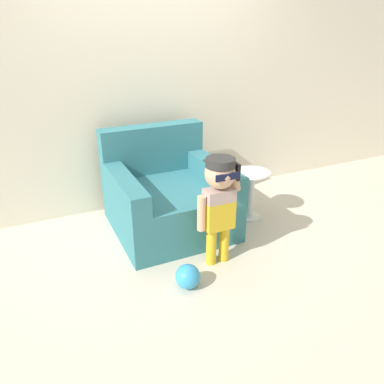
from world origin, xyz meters
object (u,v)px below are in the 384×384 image
at_px(person_child, 219,195).
at_px(side_table, 251,190).
at_px(toy_ball, 188,276).
at_px(armchair, 167,196).

bearing_deg(person_child, side_table, 38.95).
relative_size(side_table, toy_ball, 2.66).
relative_size(armchair, person_child, 1.18).
bearing_deg(person_child, toy_ball, -150.74).
xyz_separation_m(person_child, side_table, (0.66, 0.53, -0.30)).
height_order(person_child, toy_ball, person_child).
height_order(person_child, side_table, person_child).
xyz_separation_m(armchair, toy_ball, (-0.21, -0.93, -0.21)).
bearing_deg(side_table, person_child, -141.05).
xyz_separation_m(armchair, side_table, (0.80, -0.20, -0.01)).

